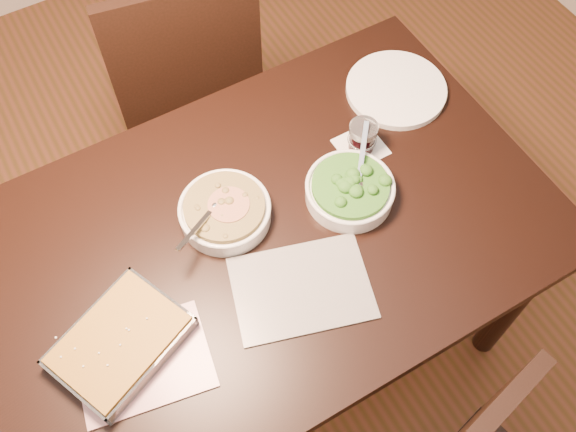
% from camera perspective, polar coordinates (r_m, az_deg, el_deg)
% --- Properties ---
extents(ground, '(4.00, 4.00, 0.00)m').
position_cam_1_polar(ground, '(2.22, -1.58, -10.90)').
color(ground, '#4A3015').
rests_on(ground, ground).
extents(table, '(1.40, 0.90, 0.75)m').
position_cam_1_polar(table, '(1.62, -2.12, -3.06)').
color(table, black).
rests_on(table, ground).
extents(magazine_a, '(0.31, 0.25, 0.01)m').
position_cam_1_polar(magazine_a, '(1.44, -12.69, -12.61)').
color(magazine_a, '#A12E4A').
rests_on(magazine_a, table).
extents(magazine_b, '(0.36, 0.30, 0.01)m').
position_cam_1_polar(magazine_b, '(1.47, 1.21, -6.40)').
color(magazine_b, '#2A2931').
rests_on(magazine_b, table).
extents(coaster, '(0.12, 0.12, 0.00)m').
position_cam_1_polar(coaster, '(1.68, 6.49, 6.13)').
color(coaster, white).
rests_on(coaster, table).
extents(stew_bowl, '(0.23, 0.22, 0.09)m').
position_cam_1_polar(stew_bowl, '(1.54, -5.63, 0.46)').
color(stew_bowl, white).
rests_on(stew_bowl, table).
extents(broccoli_bowl, '(0.22, 0.22, 0.09)m').
position_cam_1_polar(broccoli_bowl, '(1.57, 5.52, 2.35)').
color(broccoli_bowl, white).
rests_on(broccoli_bowl, table).
extents(baking_dish, '(0.33, 0.29, 0.05)m').
position_cam_1_polar(baking_dish, '(1.44, -14.67, -10.82)').
color(baking_dish, silver).
rests_on(baking_dish, table).
extents(wine_tumbler, '(0.07, 0.07, 0.08)m').
position_cam_1_polar(wine_tumbler, '(1.65, 6.64, 7.06)').
color(wine_tumbler, black).
rests_on(wine_tumbler, coaster).
extents(dinner_plate, '(0.27, 0.27, 0.02)m').
position_cam_1_polar(dinner_plate, '(1.81, 9.58, 11.05)').
color(dinner_plate, white).
rests_on(dinner_plate, table).
extents(chair_far, '(0.52, 0.52, 0.96)m').
position_cam_1_polar(chair_far, '(2.16, -9.25, 12.50)').
color(chair_far, black).
rests_on(chair_far, ground).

